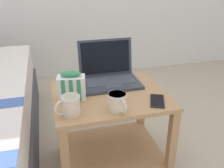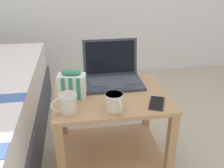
% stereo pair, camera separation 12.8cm
% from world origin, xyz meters
% --- Properties ---
extents(ground_plane, '(8.00, 8.00, 0.00)m').
position_xyz_m(ground_plane, '(0.00, 0.00, 0.00)').
color(ground_plane, tan).
extents(bedside_table, '(0.64, 0.52, 0.52)m').
position_xyz_m(bedside_table, '(0.00, 0.00, 0.34)').
color(bedside_table, tan).
rests_on(bedside_table, ground_plane).
extents(laptop, '(0.35, 0.28, 0.25)m').
position_xyz_m(laptop, '(0.04, 0.17, 0.57)').
color(laptop, '#333842').
rests_on(laptop, bedside_table).
extents(mug_front_left, '(0.09, 0.13, 0.09)m').
position_xyz_m(mug_front_left, '(-0.01, -0.18, 0.57)').
color(mug_front_left, beige).
rests_on(mug_front_left, bedside_table).
extents(mug_front_right, '(0.13, 0.09, 0.10)m').
position_xyz_m(mug_front_right, '(-0.24, -0.16, 0.58)').
color(mug_front_right, beige).
rests_on(mug_front_right, bedside_table).
extents(snack_bag, '(0.16, 0.10, 0.16)m').
position_xyz_m(snack_bag, '(-0.21, -0.00, 0.60)').
color(snack_bag, white).
rests_on(snack_bag, bedside_table).
extents(cell_phone, '(0.12, 0.16, 0.01)m').
position_xyz_m(cell_phone, '(0.22, -0.15, 0.53)').
color(cell_phone, black).
rests_on(cell_phone, bedside_table).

